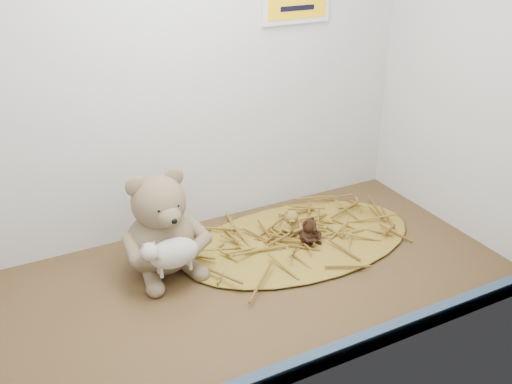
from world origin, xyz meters
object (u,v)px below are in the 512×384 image
toy_lamb (174,253)px  mini_teddy_tan (292,221)px  main_teddy (159,223)px  mini_teddy_brown (309,230)px

toy_lamb → mini_teddy_tan: toy_lamb is taller
mini_teddy_tan → main_teddy: bearing=-154.2°
toy_lamb → mini_teddy_brown: (34.16, 1.54, -4.49)cm
mini_teddy_tan → toy_lamb: bearing=-139.5°
toy_lamb → mini_teddy_brown: size_ratio=2.05×
mini_teddy_brown → mini_teddy_tan: bearing=82.2°
main_teddy → toy_lamb: main_teddy is taller
main_teddy → mini_teddy_tan: bearing=-7.5°
mini_teddy_brown → toy_lamb: bearing=162.7°
toy_lamb → mini_teddy_tan: size_ratio=2.08×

